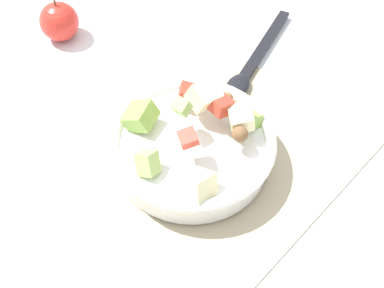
{
  "coord_description": "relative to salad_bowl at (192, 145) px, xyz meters",
  "views": [
    {
      "loc": [
        0.35,
        0.33,
        0.66
      ],
      "look_at": [
        -0.02,
        -0.01,
        0.04
      ],
      "focal_mm": 51.81,
      "sensor_mm": 36.0,
      "label": 1
    }
  ],
  "objects": [
    {
      "name": "whole_apple",
      "position": [
        -0.05,
        -0.37,
        -0.0
      ],
      "size": [
        0.07,
        0.07,
        0.08
      ],
      "color": "red",
      "rests_on": "ground_plane"
    },
    {
      "name": "placemat",
      "position": [
        0.02,
        0.01,
        -0.04
      ],
      "size": [
        0.49,
        0.37,
        0.01
      ],
      "primitive_type": "cube",
      "color": "tan",
      "rests_on": "ground_plane"
    },
    {
      "name": "salad_bowl",
      "position": [
        0.0,
        0.0,
        0.0
      ],
      "size": [
        0.24,
        0.24,
        0.11
      ],
      "color": "white",
      "rests_on": "placemat"
    },
    {
      "name": "serving_spoon",
      "position": [
        -0.21,
        -0.06,
        -0.03
      ],
      "size": [
        0.24,
        0.09,
        0.01
      ],
      "color": "black",
      "rests_on": "placemat"
    },
    {
      "name": "ground_plane",
      "position": [
        0.02,
        0.01,
        -0.04
      ],
      "size": [
        2.4,
        2.4,
        0.0
      ],
      "primitive_type": "plane",
      "color": "silver"
    }
  ]
}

